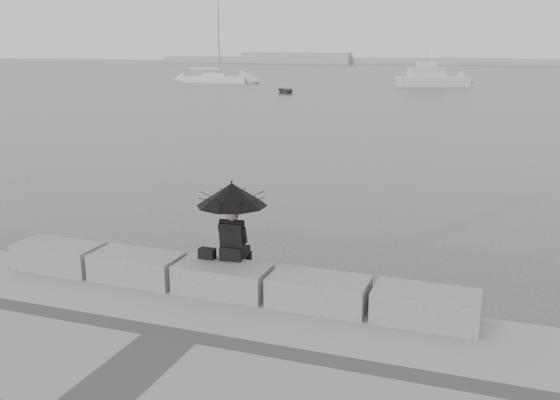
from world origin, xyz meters
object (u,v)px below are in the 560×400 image
at_px(sailboat_left, 216,79).
at_px(motor_cruiser, 433,79).
at_px(seated_person, 232,202).
at_px(dinghy, 286,90).

distance_m(sailboat_left, motor_cruiser, 27.14).
relative_size(seated_person, dinghy, 0.45).
bearing_deg(motor_cruiser, sailboat_left, 161.70).
distance_m(seated_person, sailboat_left, 71.41).
distance_m(seated_person, dinghy, 52.92).
xyz_separation_m(sailboat_left, dinghy, (14.50, -14.03, -0.25)).
bearing_deg(seated_person, sailboat_left, 109.03).
relative_size(sailboat_left, motor_cruiser, 1.51).
height_order(seated_person, motor_cruiser, motor_cruiser).
distance_m(seated_person, motor_cruiser, 66.01).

